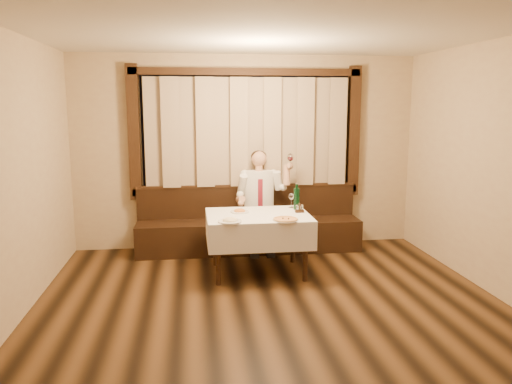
{
  "coord_description": "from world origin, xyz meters",
  "views": [
    {
      "loc": [
        -0.8,
        -4.27,
        2.1
      ],
      "look_at": [
        0.0,
        1.9,
        1.0
      ],
      "focal_mm": 35.0,
      "sensor_mm": 36.0,
      "label": 1
    }
  ],
  "objects": [
    {
      "name": "table_wine_glass",
      "position": [
        0.49,
        2.04,
        0.9
      ],
      "size": [
        0.07,
        0.07,
        0.19
      ],
      "rotation": [
        0.0,
        0.0,
        0.35
      ],
      "color": "white",
      "rests_on": "dining_table"
    },
    {
      "name": "banquette",
      "position": [
        0.0,
        2.72,
        0.31
      ],
      "size": [
        3.2,
        0.61,
        0.94
      ],
      "color": "black",
      "rests_on": "ground"
    },
    {
      "name": "seated_man",
      "position": [
        0.16,
        2.63,
        0.84
      ],
      "size": [
        0.8,
        0.6,
        1.45
      ],
      "color": "black",
      "rests_on": "ground"
    },
    {
      "name": "green_bottle",
      "position": [
        0.53,
        1.91,
        0.9
      ],
      "size": [
        0.08,
        0.08,
        0.35
      ],
      "rotation": [
        0.0,
        0.0,
        0.11
      ],
      "color": "#0E411E",
      "rests_on": "dining_table"
    },
    {
      "name": "cruet_caddy",
      "position": [
        0.53,
        1.73,
        0.8
      ],
      "size": [
        0.11,
        0.06,
        0.12
      ],
      "rotation": [
        0.0,
        0.0,
        0.02
      ],
      "color": "black",
      "rests_on": "dining_table"
    },
    {
      "name": "pasta_cream",
      "position": [
        -0.38,
        1.32,
        0.79
      ],
      "size": [
        0.28,
        0.28,
        0.1
      ],
      "rotation": [
        0.0,
        0.0,
        0.37
      ],
      "color": "white",
      "rests_on": "dining_table"
    },
    {
      "name": "pizza",
      "position": [
        0.27,
        1.32,
        0.77
      ],
      "size": [
        0.3,
        0.3,
        0.03
      ],
      "rotation": [
        0.0,
        0.0,
        0.04
      ],
      "color": "white",
      "rests_on": "dining_table"
    },
    {
      "name": "dining_table",
      "position": [
        0.0,
        1.7,
        0.65
      ],
      "size": [
        1.27,
        0.97,
        0.76
      ],
      "color": "black",
      "rests_on": "ground"
    },
    {
      "name": "room",
      "position": [
        -0.0,
        0.97,
        1.5
      ],
      "size": [
        5.01,
        6.01,
        2.81
      ],
      "color": "black",
      "rests_on": "ground"
    },
    {
      "name": "pasta_red",
      "position": [
        -0.22,
        1.84,
        0.79
      ],
      "size": [
        0.23,
        0.23,
        0.08
      ],
      "rotation": [
        0.0,
        0.0,
        -0.28
      ],
      "color": "white",
      "rests_on": "dining_table"
    }
  ]
}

